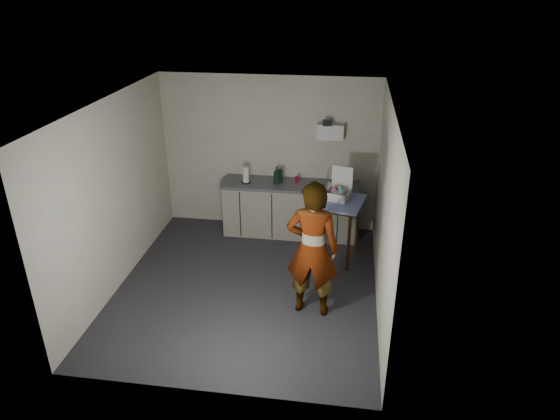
# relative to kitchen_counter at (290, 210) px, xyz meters

# --- Properties ---
(ground) EXTENTS (4.00, 4.00, 0.00)m
(ground) POSITION_rel_kitchen_counter_xyz_m (-0.40, -1.70, -0.43)
(ground) COLOR #242428
(ground) RESTS_ON ground
(wall_back) EXTENTS (3.60, 0.02, 2.60)m
(wall_back) POSITION_rel_kitchen_counter_xyz_m (-0.40, 0.29, 0.87)
(wall_back) COLOR beige
(wall_back) RESTS_ON ground
(wall_right) EXTENTS (0.02, 4.00, 2.60)m
(wall_right) POSITION_rel_kitchen_counter_xyz_m (1.39, -1.70, 0.87)
(wall_right) COLOR beige
(wall_right) RESTS_ON ground
(wall_left) EXTENTS (0.02, 4.00, 2.60)m
(wall_left) POSITION_rel_kitchen_counter_xyz_m (-2.19, -1.70, 0.87)
(wall_left) COLOR beige
(wall_left) RESTS_ON ground
(ceiling) EXTENTS (3.60, 4.00, 0.01)m
(ceiling) POSITION_rel_kitchen_counter_xyz_m (-0.40, -1.70, 2.17)
(ceiling) COLOR white
(ceiling) RESTS_ON wall_back
(kitchen_counter) EXTENTS (2.24, 0.62, 0.91)m
(kitchen_counter) POSITION_rel_kitchen_counter_xyz_m (0.00, 0.00, 0.00)
(kitchen_counter) COLOR black
(kitchen_counter) RESTS_ON ground
(wall_shelf) EXTENTS (0.42, 0.18, 0.37)m
(wall_shelf) POSITION_rel_kitchen_counter_xyz_m (0.60, 0.22, 1.32)
(wall_shelf) COLOR white
(wall_shelf) RESTS_ON ground
(side_table) EXTENTS (0.90, 0.90, 0.98)m
(side_table) POSITION_rel_kitchen_counter_xyz_m (0.78, -0.72, 0.43)
(side_table) COLOR black
(side_table) RESTS_ON ground
(standing_man) EXTENTS (0.70, 0.49, 1.83)m
(standing_man) POSITION_rel_kitchen_counter_xyz_m (0.53, -2.12, 0.49)
(standing_man) COLOR #B2A593
(standing_man) RESTS_ON ground
(soap_bottle) EXTENTS (0.11, 0.11, 0.28)m
(soap_bottle) POSITION_rel_kitchen_counter_xyz_m (-0.23, -0.02, 0.63)
(soap_bottle) COLOR black
(soap_bottle) RESTS_ON kitchen_counter
(soda_can) EXTENTS (0.06, 0.06, 0.11)m
(soda_can) POSITION_rel_kitchen_counter_xyz_m (0.09, 0.05, 0.54)
(soda_can) COLOR red
(soda_can) RESTS_ON kitchen_counter
(dark_bottle) EXTENTS (0.07, 0.07, 0.23)m
(dark_bottle) POSITION_rel_kitchen_counter_xyz_m (-0.18, 0.02, 0.60)
(dark_bottle) COLOR black
(dark_bottle) RESTS_ON kitchen_counter
(paper_towel) EXTENTS (0.15, 0.15, 0.27)m
(paper_towel) POSITION_rel_kitchen_counter_xyz_m (-0.73, -0.06, 0.61)
(paper_towel) COLOR black
(paper_towel) RESTS_ON kitchen_counter
(dish_rack) EXTENTS (0.39, 0.29, 0.27)m
(dish_rack) POSITION_rel_kitchen_counter_xyz_m (0.77, -0.02, 0.54)
(dish_rack) COLOR silver
(dish_rack) RESTS_ON kitchen_counter
(bakery_box) EXTENTS (0.40, 0.41, 0.45)m
(bakery_box) POSITION_rel_kitchen_counter_xyz_m (0.79, -0.64, 0.66)
(bakery_box) COLOR white
(bakery_box) RESTS_ON side_table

